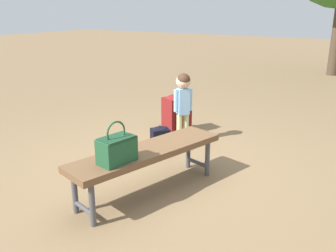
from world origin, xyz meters
TOP-DOWN VIEW (x-y plane):
  - ground_plane at (0.00, 0.00)m, footprint 40.00×40.00m
  - park_bench at (-0.45, -0.18)m, footprint 1.65×0.82m
  - handbag at (-0.84, -0.14)m, footprint 0.35×0.24m
  - child_standing at (0.93, 0.21)m, footprint 0.20×0.19m
  - backpack_large at (1.24, 0.48)m, footprint 0.42×0.39m
  - backpack_small at (0.45, 0.25)m, footprint 0.26×0.26m

SIDE VIEW (x-z plane):
  - ground_plane at x=0.00m, z-range 0.00..0.00m
  - backpack_small at x=0.45m, z-range 0.00..0.36m
  - backpack_large at x=1.24m, z-range 0.00..0.59m
  - park_bench at x=-0.45m, z-range 0.17..0.62m
  - handbag at x=-0.84m, z-range 0.39..0.76m
  - child_standing at x=0.93m, z-range 0.15..1.08m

